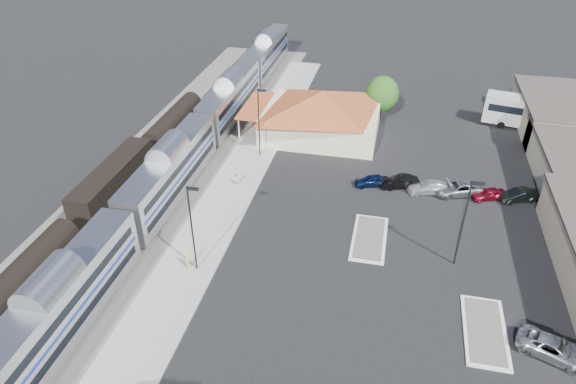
# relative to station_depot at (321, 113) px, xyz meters

# --- Properties ---
(ground) EXTENTS (280.00, 280.00, 0.00)m
(ground) POSITION_rel_station_depot_xyz_m (4.56, -24.00, -3.13)
(ground) COLOR black
(ground) RESTS_ON ground
(railbed) EXTENTS (16.00, 100.00, 0.12)m
(railbed) POSITION_rel_station_depot_xyz_m (-16.44, -16.00, -3.07)
(railbed) COLOR #4C4944
(railbed) RESTS_ON ground
(platform) EXTENTS (5.50, 92.00, 0.18)m
(platform) POSITION_rel_station_depot_xyz_m (-7.44, -18.00, -3.04)
(platform) COLOR gray
(platform) RESTS_ON ground
(passenger_train) EXTENTS (3.00, 104.00, 5.55)m
(passenger_train) POSITION_rel_station_depot_xyz_m (-13.44, -18.85, -0.26)
(passenger_train) COLOR silver
(passenger_train) RESTS_ON ground
(freight_cars) EXTENTS (2.80, 46.00, 4.00)m
(freight_cars) POSITION_rel_station_depot_xyz_m (-19.44, -20.64, -1.21)
(freight_cars) COLOR black
(freight_cars) RESTS_ON ground
(station_depot) EXTENTS (18.35, 12.24, 6.20)m
(station_depot) POSITION_rel_station_depot_xyz_m (0.00, 0.00, 0.00)
(station_depot) COLOR #C3B48F
(station_depot) RESTS_ON ground
(traffic_island_south) EXTENTS (3.30, 7.50, 0.21)m
(traffic_island_south) POSITION_rel_station_depot_xyz_m (8.56, -22.00, -3.03)
(traffic_island_south) COLOR silver
(traffic_island_south) RESTS_ON ground
(traffic_island_north) EXTENTS (3.30, 7.50, 0.21)m
(traffic_island_north) POSITION_rel_station_depot_xyz_m (18.56, -32.00, -3.03)
(traffic_island_north) COLOR silver
(traffic_island_north) RESTS_ON ground
(lamp_plat_s) EXTENTS (1.08, 0.25, 9.00)m
(lamp_plat_s) POSITION_rel_station_depot_xyz_m (-6.34, -30.00, 2.21)
(lamp_plat_s) COLOR black
(lamp_plat_s) RESTS_ON ground
(lamp_plat_n) EXTENTS (1.08, 0.25, 9.00)m
(lamp_plat_n) POSITION_rel_station_depot_xyz_m (-6.34, -8.00, 2.21)
(lamp_plat_n) COLOR black
(lamp_plat_n) RESTS_ON ground
(lamp_lot) EXTENTS (1.08, 0.25, 9.00)m
(lamp_lot) POSITION_rel_station_depot_xyz_m (16.66, -24.00, 2.21)
(lamp_lot) COLOR black
(lamp_lot) RESTS_ON ground
(tree_depot) EXTENTS (4.71, 4.71, 6.63)m
(tree_depot) POSITION_rel_station_depot_xyz_m (7.56, 6.00, 0.89)
(tree_depot) COLOR #382314
(tree_depot) RESTS_ON ground
(suv) EXTENTS (5.87, 4.22, 1.48)m
(suv) POSITION_rel_station_depot_xyz_m (23.29, -33.26, -2.39)
(suv) COLOR #ABADB4
(suv) RESTS_ON ground
(coach_bus) EXTENTS (13.85, 5.57, 4.34)m
(coach_bus) POSITION_rel_station_depot_xyz_m (28.56, 7.69, -0.63)
(coach_bus) COLOR silver
(coach_bus) RESTS_ON ground
(person_a) EXTENTS (0.60, 0.76, 1.84)m
(person_a) POSITION_rel_station_depot_xyz_m (-7.22, -30.01, -2.03)
(person_a) COLOR #D7D143
(person_a) RESTS_ON platform
(person_b) EXTENTS (0.60, 0.76, 1.57)m
(person_b) POSITION_rel_station_depot_xyz_m (-7.25, -15.35, -2.17)
(person_b) COLOR silver
(person_b) RESTS_ON platform
(parked_car_a) EXTENTS (4.16, 2.66, 1.32)m
(parked_car_a) POSITION_rel_station_depot_xyz_m (7.88, -11.95, -2.47)
(parked_car_a) COLOR #0C1A3E
(parked_car_a) RESTS_ON ground
(parked_car_b) EXTENTS (4.59, 2.73, 1.43)m
(parked_car_b) POSITION_rel_station_depot_xyz_m (11.08, -11.65, -2.42)
(parked_car_b) COLOR black
(parked_car_b) RESTS_ON ground
(parked_car_c) EXTENTS (5.12, 3.21, 1.38)m
(parked_car_c) POSITION_rel_station_depot_xyz_m (14.28, -11.95, -2.44)
(parked_car_c) COLOR silver
(parked_car_c) RESTS_ON ground
(parked_car_d) EXTENTS (5.93, 4.14, 1.50)m
(parked_car_d) POSITION_rel_station_depot_xyz_m (17.48, -11.65, -2.38)
(parked_car_d) COLOR gray
(parked_car_d) RESTS_ON ground
(parked_car_e) EXTENTS (4.12, 2.85, 1.30)m
(parked_car_e) POSITION_rel_station_depot_xyz_m (20.68, -11.95, -2.48)
(parked_car_e) COLOR maroon
(parked_car_e) RESTS_ON ground
(parked_car_f) EXTENTS (4.54, 2.95, 1.41)m
(parked_car_f) POSITION_rel_station_depot_xyz_m (23.88, -11.65, -2.42)
(parked_car_f) COLOR black
(parked_car_f) RESTS_ON ground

